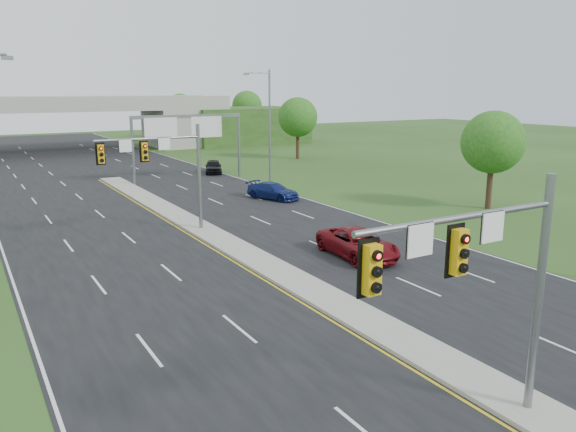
% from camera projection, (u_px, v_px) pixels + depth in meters
% --- Properties ---
extents(ground, '(240.00, 240.00, 0.00)m').
position_uv_depth(ground, '(527.00, 412.00, 16.34)').
color(ground, '#294418').
rests_on(ground, ground).
extents(road, '(24.00, 160.00, 0.02)m').
position_uv_depth(road, '(155.00, 204.00, 45.70)').
color(road, black).
rests_on(road, ground).
extents(median, '(2.00, 54.00, 0.16)m').
position_uv_depth(median, '(213.00, 235.00, 35.61)').
color(median, gray).
rests_on(median, road).
extents(lane_markings, '(23.72, 160.00, 0.01)m').
position_uv_depth(lane_markings, '(173.00, 219.00, 40.29)').
color(lane_markings, gold).
rests_on(lane_markings, road).
extents(signal_mast_near, '(6.62, 0.60, 7.00)m').
position_uv_depth(signal_mast_near, '(489.00, 270.00, 14.10)').
color(signal_mast_near, slate).
rests_on(signal_mast_near, ground).
extents(signal_mast_far, '(6.62, 0.60, 7.00)m').
position_uv_depth(signal_mast_far, '(165.00, 162.00, 35.08)').
color(signal_mast_far, slate).
rests_on(signal_mast_far, ground).
extents(sign_gantry, '(11.58, 0.44, 6.67)m').
position_uv_depth(sign_gantry, '(186.00, 129.00, 56.19)').
color(sign_gantry, slate).
rests_on(sign_gantry, ground).
extents(overpass, '(80.00, 14.00, 8.10)m').
position_uv_depth(overpass, '(59.00, 128.00, 82.67)').
color(overpass, gray).
rests_on(overpass, ground).
extents(lightpole_r_far, '(2.85, 0.25, 11.00)m').
position_uv_depth(lightpole_r_far, '(268.00, 121.00, 55.15)').
color(lightpole_r_far, slate).
rests_on(lightpole_r_far, ground).
extents(tree_r_near, '(4.80, 4.80, 7.60)m').
position_uv_depth(tree_r_near, '(493.00, 142.00, 42.91)').
color(tree_r_near, '#382316').
rests_on(tree_r_near, ground).
extents(tree_r_mid, '(5.20, 5.20, 8.12)m').
position_uv_depth(tree_r_mid, '(298.00, 117.00, 74.18)').
color(tree_r_mid, '#382316').
rests_on(tree_r_mid, ground).
extents(tree_back_c, '(5.60, 5.60, 8.32)m').
position_uv_depth(tree_back_c, '(181.00, 109.00, 105.91)').
color(tree_back_c, '#382316').
rests_on(tree_back_c, ground).
extents(tree_back_d, '(6.00, 6.00, 8.85)m').
position_uv_depth(tree_back_d, '(247.00, 106.00, 112.80)').
color(tree_back_d, '#382316').
rests_on(tree_back_d, ground).
extents(car_far_a, '(2.97, 5.77, 1.56)m').
position_uv_depth(car_far_a, '(358.00, 243.00, 31.19)').
color(car_far_a, maroon).
rests_on(car_far_a, road).
extents(car_far_b, '(3.66, 5.19, 1.39)m').
position_uv_depth(car_far_b, '(273.00, 191.00, 47.64)').
color(car_far_b, navy).
rests_on(car_far_b, road).
extents(car_far_c, '(3.25, 4.67, 1.48)m').
position_uv_depth(car_far_c, '(213.00, 166.00, 62.32)').
color(car_far_c, black).
rests_on(car_far_c, road).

